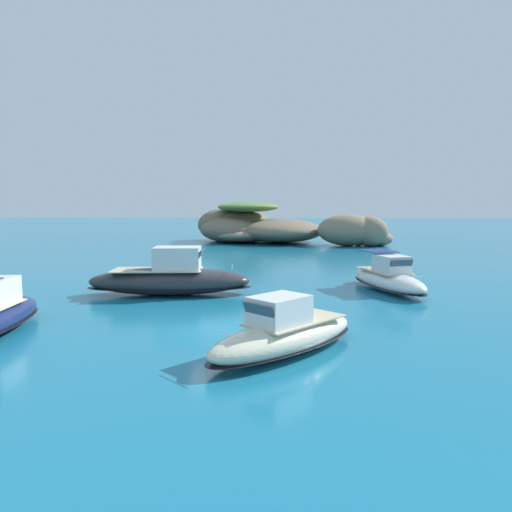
% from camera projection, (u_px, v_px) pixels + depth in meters
% --- Properties ---
extents(ground_plane, '(400.00, 400.00, 0.00)m').
position_uv_depth(ground_plane, '(215.00, 329.00, 23.14)').
color(ground_plane, '#197093').
extents(islet_large, '(24.27, 20.97, 6.59)m').
position_uv_depth(islet_large, '(251.00, 228.00, 78.68)').
color(islet_large, '#756651').
rests_on(islet_large, ground).
extents(islet_small, '(11.71, 10.26, 4.74)m').
position_uv_depth(islet_small, '(358.00, 231.00, 70.56)').
color(islet_small, '#84755B').
rests_on(islet_small, ground).
extents(motorboat_charcoal, '(11.45, 4.46, 3.28)m').
position_uv_depth(motorboat_charcoal, '(171.00, 279.00, 31.85)').
color(motorboat_charcoal, '#2D2D33').
rests_on(motorboat_charcoal, ground).
extents(motorboat_white, '(5.22, 9.17, 2.75)m').
position_uv_depth(motorboat_white, '(388.00, 279.00, 33.26)').
color(motorboat_white, white).
rests_on(motorboat_white, ground).
extents(motorboat_cream, '(7.39, 7.88, 2.46)m').
position_uv_depth(motorboat_cream, '(285.00, 334.00, 19.23)').
color(motorboat_cream, beige).
rests_on(motorboat_cream, ground).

